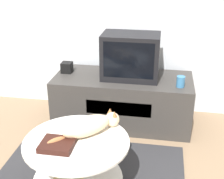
# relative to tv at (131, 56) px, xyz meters

# --- Properties ---
(tv_stand) EXTENTS (1.31, 0.57, 0.48)m
(tv_stand) POSITION_rel_tv_xyz_m (-0.07, -0.01, -0.45)
(tv_stand) COLOR #33302D
(tv_stand) RESTS_ON ground_plane
(tv) EXTENTS (0.52, 0.33, 0.42)m
(tv) POSITION_rel_tv_xyz_m (0.00, 0.00, 0.00)
(tv) COLOR black
(tv) RESTS_ON tv_stand
(speaker) EXTENTS (0.10, 0.10, 0.10)m
(speaker) POSITION_rel_tv_xyz_m (-0.63, 0.03, -0.16)
(speaker) COLOR black
(speaker) RESTS_ON tv_stand
(mug) EXTENTS (0.07, 0.07, 0.10)m
(mug) POSITION_rel_tv_xyz_m (0.46, -0.15, -0.16)
(mug) COLOR teal
(mug) RESTS_ON tv_stand
(coffee_table) EXTENTS (0.71, 0.71, 0.41)m
(coffee_table) POSITION_rel_tv_xyz_m (-0.24, -1.06, -0.42)
(coffee_table) COLOR #B2B2B7
(coffee_table) RESTS_ON rug
(dvd_box) EXTENTS (0.21, 0.19, 0.04)m
(dvd_box) POSITION_rel_tv_xyz_m (-0.33, -1.15, -0.25)
(dvd_box) COLOR black
(dvd_box) RESTS_ON coffee_table
(cat) EXTENTS (0.43, 0.41, 0.13)m
(cat) POSITION_rel_tv_xyz_m (-0.16, -0.96, -0.20)
(cat) COLOR beige
(cat) RESTS_ON coffee_table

